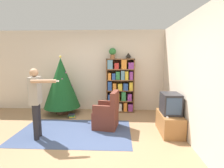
% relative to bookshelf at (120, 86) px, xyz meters
% --- Properties ---
extents(ground_plane, '(14.00, 14.00, 0.00)m').
position_rel_bookshelf_xyz_m(ground_plane, '(-0.76, -2.03, -0.85)').
color(ground_plane, '#9E7A56').
extents(wall_back, '(8.00, 0.10, 2.60)m').
position_rel_bookshelf_xyz_m(wall_back, '(-0.76, 0.25, 0.45)').
color(wall_back, beige).
rests_on(wall_back, ground_plane).
extents(wall_right, '(0.10, 8.00, 2.60)m').
position_rel_bookshelf_xyz_m(wall_right, '(1.44, -2.03, 0.45)').
color(wall_right, beige).
rests_on(wall_right, ground_plane).
extents(area_rug, '(2.62, 1.60, 0.01)m').
position_rel_bookshelf_xyz_m(area_rug, '(-1.07, -1.66, -0.85)').
color(area_rug, '#3D4C70').
rests_on(area_rug, ground_plane).
extents(bookshelf, '(0.88, 0.34, 1.70)m').
position_rel_bookshelf_xyz_m(bookshelf, '(0.00, 0.00, 0.00)').
color(bookshelf, brown).
rests_on(bookshelf, ground_plane).
extents(tv_stand, '(0.46, 0.89, 0.46)m').
position_rel_bookshelf_xyz_m(tv_stand, '(1.14, -1.58, -0.62)').
color(tv_stand, '#996638').
rests_on(tv_stand, ground_plane).
extents(television, '(0.39, 0.53, 0.47)m').
position_rel_bookshelf_xyz_m(television, '(1.14, -1.58, -0.16)').
color(television, '#28282D').
rests_on(television, tv_stand).
extents(game_remote, '(0.04, 0.12, 0.02)m').
position_rel_bookshelf_xyz_m(game_remote, '(1.00, -1.85, -0.38)').
color(game_remote, white).
rests_on(game_remote, tv_stand).
extents(christmas_tree, '(1.09, 1.09, 1.79)m').
position_rel_bookshelf_xyz_m(christmas_tree, '(-1.79, -0.32, 0.12)').
color(christmas_tree, '#4C3323').
rests_on(christmas_tree, ground_plane).
extents(armchair, '(0.65, 0.64, 0.92)m').
position_rel_bookshelf_xyz_m(armchair, '(-0.32, -1.34, -0.53)').
color(armchair, brown).
rests_on(armchair, ground_plane).
extents(standing_person, '(0.67, 0.47, 1.51)m').
position_rel_bookshelf_xyz_m(standing_person, '(-1.77, -1.99, 0.04)').
color(standing_person, '#232328').
rests_on(standing_person, ground_plane).
extents(potted_plant, '(0.22, 0.22, 0.33)m').
position_rel_bookshelf_xyz_m(potted_plant, '(-0.25, 0.01, 1.04)').
color(potted_plant, '#935B38').
rests_on(potted_plant, bookshelf).
extents(table_lamp, '(0.20, 0.20, 0.18)m').
position_rel_bookshelf_xyz_m(table_lamp, '(0.24, 0.01, 0.95)').
color(table_lamp, '#473828').
rests_on(table_lamp, bookshelf).
extents(book_pile_near_tree, '(0.21, 0.19, 0.12)m').
position_rel_bookshelf_xyz_m(book_pile_near_tree, '(-1.39, -0.70, -0.79)').
color(book_pile_near_tree, '#5B899E').
rests_on(book_pile_near_tree, ground_plane).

